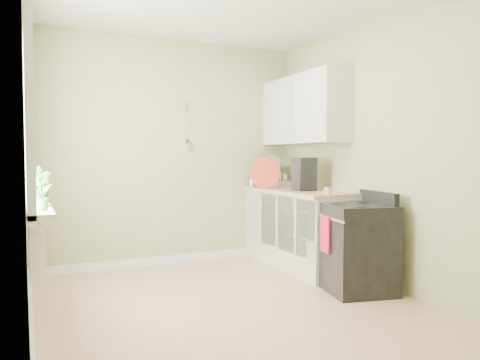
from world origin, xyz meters
name	(u,v)px	position (x,y,z in m)	size (l,w,h in m)	color
floor	(232,307)	(0.00, 0.00, -0.01)	(3.20, 3.60, 0.02)	tan
wall_back	(171,152)	(0.00, 1.81, 1.35)	(3.20, 0.02, 2.70)	tan
wall_left	(24,148)	(-1.61, 0.00, 1.35)	(0.02, 3.60, 2.70)	tan
wall_right	(380,151)	(1.61, 0.00, 1.35)	(0.02, 3.60, 2.70)	tan
base_cabinets	(299,230)	(1.30, 1.00, 0.43)	(0.60, 1.60, 0.87)	white
countertop	(298,191)	(1.29, 1.00, 0.89)	(0.64, 1.60, 0.04)	#DCB187
upper_cabinets	(304,110)	(1.43, 1.10, 1.85)	(0.35, 1.40, 0.80)	white
window	(27,123)	(-1.58, 0.30, 1.55)	(0.06, 1.14, 1.44)	white
window_sill	(39,210)	(-1.51, 0.30, 0.88)	(0.18, 1.14, 0.04)	white
radiator	(36,253)	(-1.54, 0.25, 0.55)	(0.12, 0.50, 0.35)	white
wall_utensils	(188,135)	(0.20, 1.78, 1.56)	(0.02, 0.14, 0.58)	#DCB187
stove	(357,247)	(1.28, -0.07, 0.43)	(0.73, 0.79, 0.95)	black
stand_mixer	(277,173)	(1.31, 1.53, 1.09)	(0.24, 0.36, 0.41)	#B2B2B7
kettle	(252,179)	(1.05, 1.72, 1.01)	(0.19, 0.11, 0.20)	silver
coffee_maker	(304,175)	(1.27, 0.85, 1.09)	(0.23, 0.25, 0.38)	black
red_tray	(265,173)	(1.05, 1.38, 1.10)	(0.38, 0.38, 0.02)	#C64127
jar	(327,190)	(1.20, 0.30, 0.95)	(0.08, 0.08, 0.08)	#BAA891
plant_a	(41,188)	(-1.50, 0.01, 1.06)	(0.17, 0.12, 0.33)	#2B6623
plant_b	(40,189)	(-1.50, 0.42, 1.04)	(0.15, 0.12, 0.27)	#2B6623
plant_c	(39,189)	(-1.50, 0.48, 1.03)	(0.15, 0.15, 0.26)	#2B6623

